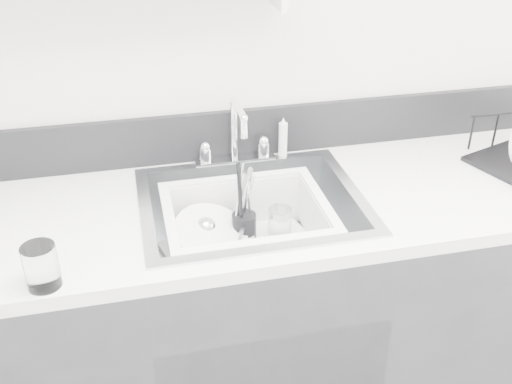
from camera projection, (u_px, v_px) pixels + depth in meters
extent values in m
cube|color=silver|center=(230.00, 42.00, 1.79)|extent=(3.50, 0.02, 2.60)
cube|color=#2B2B2F|center=(253.00, 326.00, 1.97)|extent=(3.20, 0.62, 0.88)
cube|color=white|center=(252.00, 207.00, 1.73)|extent=(3.20, 0.62, 0.04)
cube|color=black|center=(232.00, 134.00, 1.94)|extent=(3.20, 0.02, 0.16)
cube|color=silver|center=(235.00, 160.00, 1.94)|extent=(0.26, 0.06, 0.02)
cylinder|color=silver|center=(205.00, 155.00, 1.90)|extent=(0.04, 0.04, 0.05)
cylinder|color=silver|center=(263.00, 149.00, 1.94)|extent=(0.04, 0.04, 0.05)
cylinder|color=silver|center=(234.00, 131.00, 1.88)|extent=(0.02, 0.02, 0.20)
cylinder|color=silver|center=(239.00, 109.00, 1.77)|extent=(0.02, 0.15, 0.02)
cylinder|color=white|center=(283.00, 138.00, 1.94)|extent=(0.03, 0.03, 0.14)
cylinder|color=white|center=(215.00, 246.00, 1.78)|extent=(0.24, 0.24, 0.01)
cylinder|color=white|center=(216.00, 241.00, 1.78)|extent=(0.23, 0.23, 0.01)
cylinder|color=white|center=(211.00, 233.00, 1.75)|extent=(0.27, 0.26, 0.10)
cylinder|color=black|center=(244.00, 227.00, 1.80)|extent=(0.07, 0.07, 0.09)
cylinder|color=silver|center=(239.00, 203.00, 1.77)|extent=(0.01, 0.05, 0.18)
cylinder|color=silver|center=(249.00, 208.00, 1.76)|extent=(0.02, 0.04, 0.16)
cylinder|color=black|center=(240.00, 198.00, 1.75)|extent=(0.01, 0.05, 0.20)
cylinder|color=white|center=(280.00, 223.00, 1.81)|extent=(0.08, 0.08, 0.10)
cylinder|color=white|center=(41.00, 266.00, 1.37)|extent=(0.09, 0.09, 0.11)
imported|color=white|center=(281.00, 256.00, 1.73)|extent=(0.12, 0.12, 0.03)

